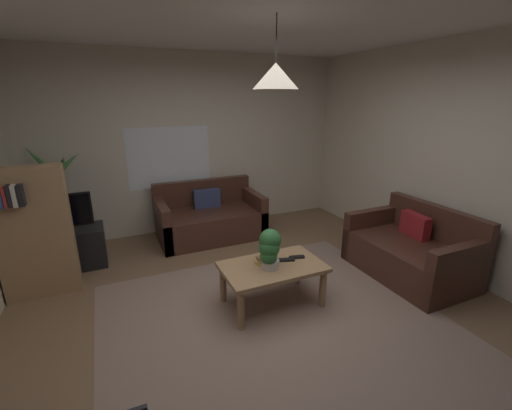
{
  "coord_description": "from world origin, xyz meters",
  "views": [
    {
      "loc": [
        -1.28,
        -2.55,
        2.05
      ],
      "look_at": [
        0.0,
        0.3,
        1.05
      ],
      "focal_mm": 23.8,
      "sensor_mm": 36.0,
      "label": 1
    }
  ],
  "objects_px": {
    "remote_on_table_0": "(287,260)",
    "tv_stand": "(66,249)",
    "remote_on_table_1": "(297,257)",
    "potted_plant_on_table": "(270,248)",
    "coffee_table": "(272,272)",
    "potted_palm_corner": "(61,211)",
    "tv": "(59,213)",
    "book_on_table_2": "(264,257)",
    "couch_right_side": "(411,253)",
    "bookshelf_corner": "(34,232)",
    "book_on_table_1": "(264,260)",
    "pendant_lamp": "(276,76)",
    "book_on_table_0": "(263,262)",
    "couch_under_window": "(210,219)"
  },
  "relations": [
    {
      "from": "remote_on_table_0",
      "to": "tv_stand",
      "type": "relative_size",
      "value": 0.18
    },
    {
      "from": "remote_on_table_1",
      "to": "potted_plant_on_table",
      "type": "relative_size",
      "value": 0.41
    },
    {
      "from": "coffee_table",
      "to": "potted_palm_corner",
      "type": "distance_m",
      "value": 2.97
    },
    {
      "from": "tv",
      "to": "book_on_table_2",
      "type": "bearing_deg",
      "value": -40.41
    },
    {
      "from": "couch_right_side",
      "to": "potted_palm_corner",
      "type": "height_order",
      "value": "potted_palm_corner"
    },
    {
      "from": "remote_on_table_1",
      "to": "bookshelf_corner",
      "type": "bearing_deg",
      "value": 78.52
    },
    {
      "from": "book_on_table_1",
      "to": "coffee_table",
      "type": "bearing_deg",
      "value": -50.94
    },
    {
      "from": "tv_stand",
      "to": "remote_on_table_0",
      "type": "bearing_deg",
      "value": -38.48
    },
    {
      "from": "coffee_table",
      "to": "tv_stand",
      "type": "xyz_separation_m",
      "value": [
        -1.98,
        1.74,
        -0.12
      ]
    },
    {
      "from": "book_on_table_2",
      "to": "pendant_lamp",
      "type": "xyz_separation_m",
      "value": [
        0.05,
        -0.08,
        1.71
      ]
    },
    {
      "from": "book_on_table_2",
      "to": "potted_plant_on_table",
      "type": "relative_size",
      "value": 0.38
    },
    {
      "from": "tv",
      "to": "bookshelf_corner",
      "type": "relative_size",
      "value": 0.52
    },
    {
      "from": "book_on_table_0",
      "to": "book_on_table_2",
      "type": "xyz_separation_m",
      "value": [
        0.01,
        -0.0,
        0.05
      ]
    },
    {
      "from": "book_on_table_0",
      "to": "pendant_lamp",
      "type": "bearing_deg",
      "value": -49.32
    },
    {
      "from": "book_on_table_0",
      "to": "bookshelf_corner",
      "type": "distance_m",
      "value": 2.38
    },
    {
      "from": "couch_under_window",
      "to": "remote_on_table_1",
      "type": "height_order",
      "value": "couch_under_window"
    },
    {
      "from": "couch_under_window",
      "to": "book_on_table_1",
      "type": "height_order",
      "value": "couch_under_window"
    },
    {
      "from": "remote_on_table_0",
      "to": "tv",
      "type": "bearing_deg",
      "value": 70.25
    },
    {
      "from": "book_on_table_0",
      "to": "remote_on_table_1",
      "type": "distance_m",
      "value": 0.37
    },
    {
      "from": "coffee_table",
      "to": "potted_palm_corner",
      "type": "height_order",
      "value": "potted_palm_corner"
    },
    {
      "from": "book_on_table_1",
      "to": "tv",
      "type": "relative_size",
      "value": 0.17
    },
    {
      "from": "coffee_table",
      "to": "tv_stand",
      "type": "distance_m",
      "value": 2.64
    },
    {
      "from": "coffee_table",
      "to": "tv",
      "type": "relative_size",
      "value": 1.39
    },
    {
      "from": "couch_right_side",
      "to": "tv_stand",
      "type": "height_order",
      "value": "couch_right_side"
    },
    {
      "from": "couch_under_window",
      "to": "book_on_table_0",
      "type": "relative_size",
      "value": 10.73
    },
    {
      "from": "remote_on_table_1",
      "to": "potted_plant_on_table",
      "type": "bearing_deg",
      "value": 113.87
    },
    {
      "from": "tv",
      "to": "potted_plant_on_table",
      "type": "bearing_deg",
      "value": -42.16
    },
    {
      "from": "book_on_table_0",
      "to": "potted_plant_on_table",
      "type": "relative_size",
      "value": 0.36
    },
    {
      "from": "pendant_lamp",
      "to": "tv",
      "type": "bearing_deg",
      "value": 139.05
    },
    {
      "from": "book_on_table_1",
      "to": "book_on_table_2",
      "type": "height_order",
      "value": "book_on_table_2"
    },
    {
      "from": "book_on_table_0",
      "to": "book_on_table_1",
      "type": "height_order",
      "value": "book_on_table_1"
    },
    {
      "from": "book_on_table_1",
      "to": "potted_palm_corner",
      "type": "bearing_deg",
      "value": 132.85
    },
    {
      "from": "remote_on_table_0",
      "to": "coffee_table",
      "type": "bearing_deg",
      "value": 116.62
    },
    {
      "from": "book_on_table_1",
      "to": "remote_on_table_0",
      "type": "xyz_separation_m",
      "value": [
        0.24,
        -0.05,
        -0.02
      ]
    },
    {
      "from": "tv_stand",
      "to": "tv",
      "type": "xyz_separation_m",
      "value": [
        -0.0,
        -0.02,
        0.48
      ]
    },
    {
      "from": "coffee_table",
      "to": "book_on_table_1",
      "type": "distance_m",
      "value": 0.14
    },
    {
      "from": "book_on_table_0",
      "to": "remote_on_table_1",
      "type": "bearing_deg",
      "value": -6.54
    },
    {
      "from": "couch_under_window",
      "to": "book_on_table_2",
      "type": "xyz_separation_m",
      "value": [
        0.01,
        -1.91,
        0.23
      ]
    },
    {
      "from": "book_on_table_2",
      "to": "remote_on_table_1",
      "type": "height_order",
      "value": "book_on_table_2"
    },
    {
      "from": "remote_on_table_1",
      "to": "tv",
      "type": "xyz_separation_m",
      "value": [
        -2.28,
        1.68,
        0.28
      ]
    },
    {
      "from": "couch_right_side",
      "to": "remote_on_table_1",
      "type": "height_order",
      "value": "couch_right_side"
    },
    {
      "from": "book_on_table_2",
      "to": "bookshelf_corner",
      "type": "bearing_deg",
      "value": 152.36
    },
    {
      "from": "book_on_table_2",
      "to": "tv_stand",
      "type": "distance_m",
      "value": 2.55
    },
    {
      "from": "couch_right_side",
      "to": "book_on_table_2",
      "type": "relative_size",
      "value": 9.09
    },
    {
      "from": "remote_on_table_0",
      "to": "tv_stand",
      "type": "height_order",
      "value": "tv_stand"
    },
    {
      "from": "bookshelf_corner",
      "to": "couch_right_side",
      "type": "bearing_deg",
      "value": -18.27
    },
    {
      "from": "tv_stand",
      "to": "pendant_lamp",
      "type": "distance_m",
      "value": 3.29
    },
    {
      "from": "potted_plant_on_table",
      "to": "tv_stand",
      "type": "bearing_deg",
      "value": 137.49
    },
    {
      "from": "couch_under_window",
      "to": "remote_on_table_0",
      "type": "distance_m",
      "value": 1.99
    },
    {
      "from": "book_on_table_2",
      "to": "tv_stand",
      "type": "relative_size",
      "value": 0.17
    }
  ]
}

